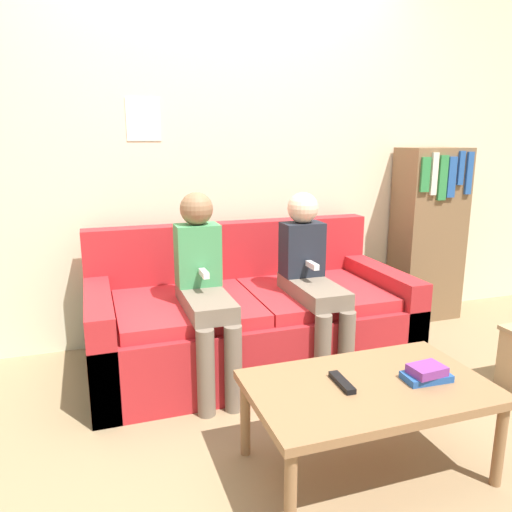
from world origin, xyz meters
TOP-DOWN VIEW (x-y plane):
  - ground_plane at (0.00, 0.00)m, footprint 10.00×10.00m
  - wall_back at (-0.00, 1.12)m, footprint 8.00×0.06m
  - couch at (0.00, 0.58)m, footprint 1.87×0.91m
  - coffee_table at (0.14, -0.56)m, footprint 0.97×0.59m
  - person_left at (-0.32, 0.37)m, footprint 0.24×0.61m
  - person_right at (0.31, 0.36)m, footprint 0.24×0.61m
  - tv_remote at (0.04, -0.54)m, footprint 0.05×0.17m
  - book_stack at (0.38, -0.61)m, footprint 0.19×0.12m
  - bookshelf at (1.52, 0.92)m, footprint 0.48×0.32m

SIDE VIEW (x-z plane):
  - ground_plane at x=0.00m, z-range 0.00..0.00m
  - couch at x=0.00m, z-range -0.14..0.68m
  - coffee_table at x=0.14m, z-range 0.15..0.54m
  - tv_remote at x=0.04m, z-range 0.39..0.41m
  - book_stack at x=0.38m, z-range 0.38..0.45m
  - person_right at x=0.31m, z-range 0.07..1.11m
  - person_left at x=-0.32m, z-range 0.06..1.13m
  - bookshelf at x=1.52m, z-range 0.00..1.28m
  - wall_back at x=0.00m, z-range 0.00..2.60m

